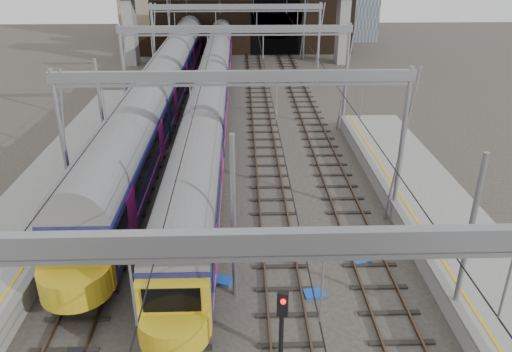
{
  "coord_description": "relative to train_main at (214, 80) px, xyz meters",
  "views": [
    {
      "loc": [
        0.33,
        -14.57,
        13.05
      ],
      "look_at": [
        1.05,
        8.33,
        2.4
      ],
      "focal_mm": 35.0,
      "sensor_mm": 36.0,
      "label": 1
    }
  ],
  "objects": [
    {
      "name": "signal_near_centre",
      "position": [
        3.42,
        -31.65,
        0.44
      ],
      "size": [
        0.34,
        0.45,
        4.36
      ],
      "rotation": [
        0.0,
        0.0,
        -0.21
      ],
      "color": "black",
      "rests_on": "ground"
    },
    {
      "name": "tracks",
      "position": [
        2.0,
        -13.25,
        -2.33
      ],
      "size": [
        14.4,
        80.0,
        0.22
      ],
      "color": "#4C3828",
      "rests_on": "ground"
    },
    {
      "name": "train_second",
      "position": [
        -4.0,
        6.45,
        0.21
      ],
      "size": [
        2.91,
        67.33,
        4.97
      ],
      "color": "black",
      "rests_on": "ground"
    },
    {
      "name": "equip_cover_c",
      "position": [
        7.69,
        -24.08,
        -2.3
      ],
      "size": [
        0.89,
        0.73,
        0.09
      ],
      "primitive_type": "cube",
      "rotation": [
        0.0,
        0.0,
        0.28
      ],
      "color": "#1749B2",
      "rests_on": "ground"
    },
    {
      "name": "equip_cover_b",
      "position": [
        5.26,
        -26.38,
        -2.3
      ],
      "size": [
        0.95,
        0.73,
        0.1
      ],
      "primitive_type": "cube",
      "rotation": [
        0.0,
        0.0,
        0.14
      ],
      "color": "#1749B2",
      "rests_on": "ground"
    },
    {
      "name": "equip_cover_a",
      "position": [
        1.4,
        -25.36,
        -2.3
      ],
      "size": [
        1.09,
        0.93,
        0.11
      ],
      "primitive_type": "cube",
      "rotation": [
        0.0,
        0.0,
        -0.35
      ],
      "color": "#1749B2",
      "rests_on": "ground"
    },
    {
      "name": "retaining_wall",
      "position": [
        3.4,
        23.68,
        1.98
      ],
      "size": [
        28.0,
        2.75,
        9.0
      ],
      "color": "#322116",
      "rests_on": "ground"
    },
    {
      "name": "overhead_line",
      "position": [
        2.0,
        -6.76,
        4.22
      ],
      "size": [
        16.8,
        80.0,
        8.0
      ],
      "color": "gray",
      "rests_on": "ground"
    },
    {
      "name": "train_main",
      "position": [
        0.0,
        0.0,
        0.0
      ],
      "size": [
        2.57,
        59.53,
        4.5
      ],
      "color": "black",
      "rests_on": "ground"
    },
    {
      "name": "ground",
      "position": [
        2.0,
        -28.25,
        -2.35
      ],
      "size": [
        160.0,
        160.0,
        0.0
      ],
      "primitive_type": "plane",
      "color": "#38332D",
      "rests_on": "ground"
    },
    {
      "name": "overbridge",
      "position": [
        2.0,
        17.75,
        4.92
      ],
      "size": [
        28.0,
        3.0,
        9.25
      ],
      "color": "gray",
      "rests_on": "ground"
    }
  ]
}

